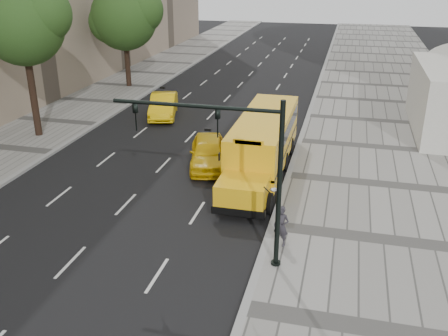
% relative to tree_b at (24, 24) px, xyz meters
% --- Properties ---
extents(ground, '(140.00, 140.00, 0.00)m').
position_rel_tree_b_xyz_m(ground, '(10.41, -2.58, -7.09)').
color(ground, black).
rests_on(ground, ground).
extents(sidewalk_museum, '(12.00, 140.00, 0.15)m').
position_rel_tree_b_xyz_m(sidewalk_museum, '(22.41, -2.58, -7.02)').
color(sidewalk_museum, gray).
rests_on(sidewalk_museum, ground).
extents(sidewalk_far, '(6.00, 140.00, 0.15)m').
position_rel_tree_b_xyz_m(sidewalk_far, '(-0.59, -2.58, -7.02)').
color(sidewalk_far, gray).
rests_on(sidewalk_far, ground).
extents(curb_museum, '(0.30, 140.00, 0.15)m').
position_rel_tree_b_xyz_m(curb_museum, '(16.41, -2.58, -7.02)').
color(curb_museum, gray).
rests_on(curb_museum, ground).
extents(curb_far, '(0.30, 140.00, 0.15)m').
position_rel_tree_b_xyz_m(curb_far, '(2.41, -2.58, -7.02)').
color(curb_far, gray).
rests_on(curb_far, ground).
extents(tree_b, '(5.53, 4.91, 9.52)m').
position_rel_tree_b_xyz_m(tree_b, '(0.00, 0.00, 0.00)').
color(tree_b, black).
rests_on(tree_b, ground).
extents(tree_c, '(6.33, 5.62, 8.90)m').
position_rel_tree_b_xyz_m(tree_c, '(0.01, 14.07, -0.96)').
color(tree_c, black).
rests_on(tree_c, ground).
extents(school_bus, '(2.96, 11.56, 3.19)m').
position_rel_tree_b_xyz_m(school_bus, '(14.91, -1.96, -5.33)').
color(school_bus, yellow).
rests_on(school_bus, ground).
extents(taxi_near, '(3.14, 5.19, 1.65)m').
position_rel_tree_b_xyz_m(taxi_near, '(11.89, -2.12, -6.27)').
color(taxi_near, yellow).
rests_on(taxi_near, ground).
extents(taxi_far, '(3.01, 5.31, 1.65)m').
position_rel_tree_b_xyz_m(taxi_far, '(6.13, 6.27, -6.27)').
color(taxi_far, yellow).
rests_on(taxi_far, ground).
extents(pedestrian, '(0.69, 0.53, 1.67)m').
position_rel_tree_b_xyz_m(pedestrian, '(16.98, -9.61, -6.11)').
color(pedestrian, '#2D2A31').
rests_on(pedestrian, sidewalk_museum).
extents(traffic_signal, '(6.18, 0.36, 6.40)m').
position_rel_tree_b_xyz_m(traffic_signal, '(15.60, -11.02, -3.00)').
color(traffic_signal, black).
rests_on(traffic_signal, ground).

